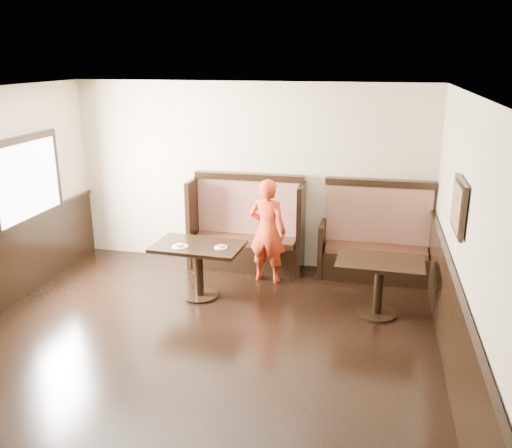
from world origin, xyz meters
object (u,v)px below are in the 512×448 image
(table_main, at_px, (199,257))
(child, at_px, (268,231))
(booth_main, at_px, (247,234))
(booth_neighbor, at_px, (376,246))
(table_neighbor, at_px, (379,274))

(table_main, distance_m, child, 1.10)
(booth_main, distance_m, booth_neighbor, 1.95)
(booth_main, distance_m, child, 0.69)
(table_main, bearing_deg, table_neighbor, 2.18)
(table_neighbor, relative_size, child, 0.71)
(booth_main, bearing_deg, child, -49.48)
(booth_main, relative_size, booth_neighbor, 1.06)
(booth_neighbor, xyz_separation_m, child, (-1.53, -0.49, 0.28))
(table_main, distance_m, table_neighbor, 2.37)
(booth_main, bearing_deg, booth_neighbor, -0.05)
(booth_neighbor, bearing_deg, booth_main, 179.95)
(booth_neighbor, bearing_deg, child, -162.26)
(booth_neighbor, distance_m, table_main, 2.63)
(booth_neighbor, relative_size, child, 1.08)
(table_main, height_order, table_neighbor, table_main)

